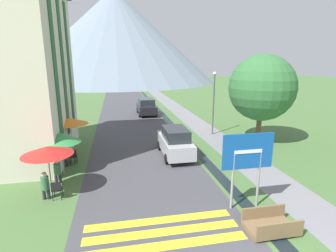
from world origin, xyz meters
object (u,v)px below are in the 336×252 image
road_sign (247,158)px  footbridge (271,225)px  cafe_chair_far_right (71,156)px  tree_by_path (262,88)px  parked_car_near (175,142)px  hotel_building (17,60)px  cafe_chair_nearest (57,189)px  person_seated_far (57,170)px  streetlamp (214,98)px  parked_car_far (146,107)px  cafe_umbrella_middle_green (60,138)px  person_standing_terrace (63,149)px  cafe_chair_far_left (73,155)px  person_seated_near (45,184)px  cafe_umbrella_rear_orange (70,121)px  cafe_umbrella_front_red (47,150)px

road_sign → footbridge: bearing=-83.5°
cafe_chair_far_right → tree_by_path: tree_by_path is taller
parked_car_near → tree_by_path: (6.64, 1.68, 3.07)m
hotel_building → footbridge: size_ratio=6.39×
parked_car_near → cafe_chair_nearest: parked_car_near is taller
person_seated_far → streetlamp: size_ratio=0.24×
cafe_chair_far_right → footbridge: bearing=-55.9°
parked_car_far → cafe_umbrella_middle_green: cafe_umbrella_middle_green is taller
parked_car_far → person_standing_terrace: bearing=-114.2°
road_sign → parked_car_far: 20.09m
hotel_building → cafe_chair_far_left: bearing=-33.3°
hotel_building → person_seated_near: (2.38, -5.91, -5.18)m
cafe_umbrella_rear_orange → tree_by_path: bearing=1.8°
parked_car_near → person_standing_terrace: (-6.50, -0.46, 0.15)m
road_sign → cafe_chair_nearest: 8.01m
road_sign → cafe_umbrella_middle_green: 9.22m
cafe_chair_far_right → cafe_umbrella_front_red: bearing=-105.9°
person_standing_terrace → tree_by_path: tree_by_path is taller
cafe_umbrella_rear_orange → person_seated_far: (-0.12, -3.89, -1.56)m
streetlamp → road_sign: bearing=-104.1°
cafe_chair_far_left → cafe_umbrella_middle_green: bearing=-125.8°
cafe_chair_far_left → cafe_chair_far_right: bearing=-170.8°
cafe_chair_nearest → person_seated_far: (-0.29, 1.66, 0.16)m
parked_car_far → cafe_chair_far_left: size_ratio=5.12×
person_standing_terrace → parked_car_near: bearing=4.1°
tree_by_path → footbridge: bearing=-117.5°
parked_car_near → streetlamp: (4.13, 4.36, 2.08)m
hotel_building → person_standing_terrace: hotel_building is taller
cafe_chair_far_right → person_seated_near: (-0.44, -3.92, 0.18)m
person_seated_near → person_standing_terrace: person_standing_terrace is taller
parked_car_near → cafe_umbrella_rear_orange: bearing=168.7°
parked_car_far → person_seated_far: bearing=-111.1°
person_seated_near → person_seated_far: size_ratio=1.02×
cafe_chair_nearest → road_sign: bearing=-19.2°
cafe_umbrella_middle_green → cafe_chair_nearest: bearing=-85.2°
hotel_building → cafe_umbrella_rear_orange: (2.69, -0.51, -3.63)m
cafe_umbrella_front_red → cafe_umbrella_middle_green: cafe_umbrella_front_red is taller
parked_car_far → cafe_chair_far_left: (-5.88, -13.73, -0.40)m
cafe_umbrella_middle_green → cafe_umbrella_rear_orange: (0.07, 2.75, 0.26)m
person_standing_terrace → cafe_chair_far_left: bearing=34.8°
person_seated_near → person_seated_far: person_seated_near is taller
parked_car_far → person_seated_far: parked_car_far is taller
cafe_chair_far_left → person_seated_near: size_ratio=0.68×
parked_car_far → tree_by_path: (6.82, -11.89, 3.06)m
person_seated_far → person_standing_terrace: person_standing_terrace is taller
road_sign → cafe_chair_nearest: (-7.55, 2.13, -1.60)m
footbridge → cafe_chair_far_right: bearing=134.9°
hotel_building → tree_by_path: 15.75m
cafe_chair_far_right → person_standing_terrace: size_ratio=0.47×
parked_car_far → cafe_chair_far_left: 14.94m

